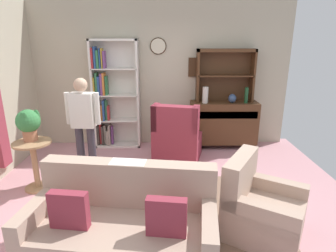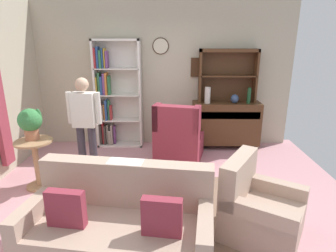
# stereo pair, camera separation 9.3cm
# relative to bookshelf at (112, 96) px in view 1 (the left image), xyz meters

# --- Properties ---
(ground_plane) EXTENTS (5.40, 4.60, 0.02)m
(ground_plane) POSITION_rel_bookshelf_xyz_m (0.99, -1.94, -1.04)
(ground_plane) COLOR #C68C93
(wall_back) EXTENTS (5.00, 0.09, 2.80)m
(wall_back) POSITION_rel_bookshelf_xyz_m (0.99, 0.19, 0.37)
(wall_back) COLOR #BCB299
(wall_back) RESTS_ON ground_plane
(area_rug) EXTENTS (2.51, 1.67, 0.01)m
(area_rug) POSITION_rel_bookshelf_xyz_m (1.19, -2.24, -1.03)
(area_rug) COLOR #846651
(area_rug) RESTS_ON ground_plane
(bookshelf) EXTENTS (0.90, 0.30, 2.10)m
(bookshelf) POSITION_rel_bookshelf_xyz_m (0.00, 0.00, 0.00)
(bookshelf) COLOR silver
(bookshelf) RESTS_ON ground_plane
(sideboard) EXTENTS (1.30, 0.45, 0.92)m
(sideboard) POSITION_rel_bookshelf_xyz_m (2.20, -0.08, -0.52)
(sideboard) COLOR #4C2D19
(sideboard) RESTS_ON ground_plane
(sideboard_hutch) EXTENTS (1.10, 0.26, 1.00)m
(sideboard_hutch) POSITION_rel_bookshelf_xyz_m (2.20, 0.03, 0.53)
(sideboard_hutch) COLOR #4C2D19
(sideboard_hutch) RESTS_ON sideboard
(vase_tall) EXTENTS (0.11, 0.11, 0.31)m
(vase_tall) POSITION_rel_bookshelf_xyz_m (1.81, -0.16, 0.04)
(vase_tall) COLOR beige
(vase_tall) RESTS_ON sideboard
(vase_round) EXTENTS (0.15, 0.15, 0.17)m
(vase_round) POSITION_rel_bookshelf_xyz_m (2.33, -0.15, -0.03)
(vase_round) COLOR #33476B
(vase_round) RESTS_ON sideboard
(bottle_wine) EXTENTS (0.07, 0.07, 0.30)m
(bottle_wine) POSITION_rel_bookshelf_xyz_m (2.59, -0.17, 0.04)
(bottle_wine) COLOR #194223
(bottle_wine) RESTS_ON sideboard
(couch_floral) EXTENTS (1.90, 1.08, 0.90)m
(couch_floral) POSITION_rel_bookshelf_xyz_m (0.63, -3.09, -0.72)
(couch_floral) COLOR tan
(couch_floral) RESTS_ON ground_plane
(armchair_floral) EXTENTS (1.06, 1.05, 0.88)m
(armchair_floral) POSITION_rel_bookshelf_xyz_m (2.10, -2.76, -0.74)
(armchair_floral) COLOR tan
(armchair_floral) RESTS_ON ground_plane
(wingback_chair) EXTENTS (0.94, 0.96, 1.05)m
(wingback_chair) POSITION_rel_bookshelf_xyz_m (1.26, -0.76, -0.65)
(wingback_chair) COLOR maroon
(wingback_chair) RESTS_ON ground_plane
(plant_stand) EXTENTS (0.52, 0.52, 0.72)m
(plant_stand) POSITION_rel_bookshelf_xyz_m (-0.82, -1.74, -0.59)
(plant_stand) COLOR #A87F56
(plant_stand) RESTS_ON ground_plane
(potted_plant_large) EXTENTS (0.32, 0.32, 0.45)m
(potted_plant_large) POSITION_rel_bookshelf_xyz_m (-0.85, -1.69, -0.04)
(potted_plant_large) COLOR #AD6B4C
(potted_plant_large) RESTS_ON plant_stand
(person_reading) EXTENTS (0.52, 0.22, 1.56)m
(person_reading) POSITION_rel_bookshelf_xyz_m (-0.18, -1.35, -0.12)
(person_reading) COLOR #38333D
(person_reading) RESTS_ON ground_plane
(coffee_table) EXTENTS (0.80, 0.50, 0.42)m
(coffee_table) POSITION_rel_bookshelf_xyz_m (0.69, -2.28, -0.68)
(coffee_table) COLOR #4C2D19
(coffee_table) RESTS_ON ground_plane
(book_stack) EXTENTS (0.22, 0.12, 0.08)m
(book_stack) POSITION_rel_bookshelf_xyz_m (0.77, -2.22, -0.56)
(book_stack) COLOR #B22D33
(book_stack) RESTS_ON coffee_table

